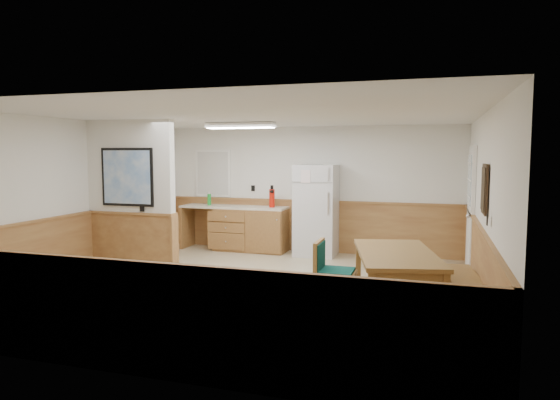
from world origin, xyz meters
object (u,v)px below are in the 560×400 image
(refrigerator, at_px, (316,210))
(soap_bottle, at_px, (209,200))
(dining_bench, at_px, (465,288))
(fire_extinguisher, at_px, (272,198))
(dining_chair, at_px, (328,268))
(dining_table, at_px, (396,259))

(refrigerator, relative_size, soap_bottle, 7.49)
(dining_bench, height_order, fire_extinguisher, fire_extinguisher)
(dining_bench, relative_size, fire_extinguisher, 3.99)
(refrigerator, bearing_deg, dining_chair, -73.88)
(dining_table, bearing_deg, dining_bench, -8.31)
(dining_bench, xyz_separation_m, dining_chair, (-1.68, -0.10, 0.15))
(dining_bench, distance_m, soap_bottle, 5.76)
(dining_chair, bearing_deg, dining_table, 1.69)
(dining_bench, distance_m, fire_extinguisher, 4.68)
(dining_chair, distance_m, fire_extinguisher, 3.66)
(fire_extinguisher, bearing_deg, refrigerator, 17.71)
(dining_chair, bearing_deg, refrigerator, 105.41)
(refrigerator, xyz_separation_m, fire_extinguisher, (-0.92, 0.05, 0.22))
(dining_chair, xyz_separation_m, fire_extinguisher, (-1.80, 3.14, 0.60))
(refrigerator, distance_m, fire_extinguisher, 0.94)
(refrigerator, relative_size, dining_table, 0.88)
(dining_table, relative_size, soap_bottle, 8.49)
(fire_extinguisher, bearing_deg, dining_chair, -39.27)
(dining_table, relative_size, dining_bench, 1.13)
(refrigerator, xyz_separation_m, dining_chair, (0.88, -3.09, -0.38))
(dining_table, xyz_separation_m, dining_chair, (-0.86, -0.03, -0.17))
(dining_table, bearing_deg, dining_chair, 169.25)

